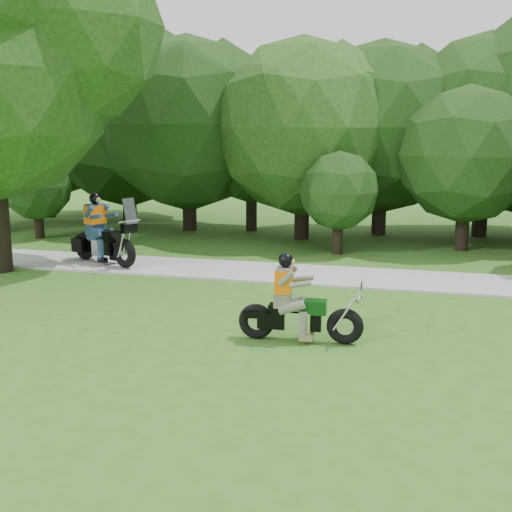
# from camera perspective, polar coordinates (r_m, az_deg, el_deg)

# --- Properties ---
(ground) EXTENTS (100.00, 100.00, 0.00)m
(ground) POSITION_cam_1_polar(r_m,az_deg,el_deg) (8.59, 12.34, -14.38)
(ground) COLOR #34611B
(ground) RESTS_ON ground
(walkway) EXTENTS (60.00, 2.20, 0.06)m
(walkway) POSITION_cam_1_polar(r_m,az_deg,el_deg) (16.18, 13.54, -2.12)
(walkway) COLOR #A8A8A2
(walkway) RESTS_ON ground
(tree_line) EXTENTS (39.65, 11.63, 7.86)m
(tree_line) POSITION_cam_1_polar(r_m,az_deg,el_deg) (22.83, 18.94, 10.85)
(tree_line) COLOR black
(tree_line) RESTS_ON ground
(chopper_motorcycle) EXTENTS (2.22, 0.60, 1.58)m
(chopper_motorcycle) POSITION_cam_1_polar(r_m,az_deg,el_deg) (11.26, 3.41, -4.73)
(chopper_motorcycle) COLOR black
(chopper_motorcycle) RESTS_ON ground
(touring_motorcycle) EXTENTS (2.39, 1.52, 1.93)m
(touring_motorcycle) POSITION_cam_1_polar(r_m,az_deg,el_deg) (18.02, -13.71, 1.59)
(touring_motorcycle) COLOR black
(touring_motorcycle) RESTS_ON walkway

